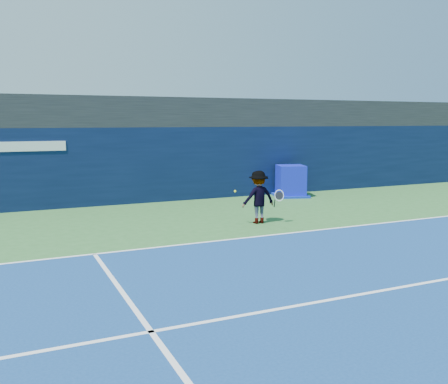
{
  "coord_description": "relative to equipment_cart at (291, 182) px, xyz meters",
  "views": [
    {
      "loc": [
        -6.99,
        -9.19,
        3.27
      ],
      "look_at": [
        -0.51,
        5.2,
        1.0
      ],
      "focal_mm": 40.0,
      "sensor_mm": 36.0,
      "label": 1
    }
  ],
  "objects": [
    {
      "name": "ground",
      "position": [
        -4.45,
        -9.15,
        -0.62
      ],
      "size": [
        80.0,
        80.0,
        0.0
      ],
      "primitive_type": "plane",
      "color": "#30662E",
      "rests_on": "ground"
    },
    {
      "name": "baseline",
      "position": [
        -4.45,
        -6.15,
        -0.61
      ],
      "size": [
        24.0,
        0.1,
        0.01
      ],
      "primitive_type": "cube",
      "color": "white",
      "rests_on": "ground"
    },
    {
      "name": "service_line",
      "position": [
        -4.45,
        -11.15,
        -0.61
      ],
      "size": [
        24.0,
        0.1,
        0.01
      ],
      "primitive_type": "cube",
      "color": "white",
      "rests_on": "ground"
    },
    {
      "name": "stadium_band",
      "position": [
        -4.45,
        2.35,
        2.98
      ],
      "size": [
        36.0,
        3.0,
        1.2
      ],
      "primitive_type": "cube",
      "color": "black",
      "rests_on": "back_wall_assembly"
    },
    {
      "name": "back_wall_assembly",
      "position": [
        -4.45,
        1.35,
        0.88
      ],
      "size": [
        36.0,
        1.03,
        3.0
      ],
      "color": "#091434",
      "rests_on": "ground"
    },
    {
      "name": "equipment_cart",
      "position": [
        0.0,
        0.0,
        0.0
      ],
      "size": [
        1.76,
        1.76,
        1.35
      ],
      "color": "#0D15B6",
      "rests_on": "ground"
    },
    {
      "name": "tennis_player",
      "position": [
        -3.97,
        -4.46,
        0.23
      ],
      "size": [
        1.3,
        0.71,
        1.69
      ],
      "color": "white",
      "rests_on": "ground"
    },
    {
      "name": "tennis_ball",
      "position": [
        -4.76,
        -4.38,
        0.45
      ],
      "size": [
        0.07,
        0.07,
        0.07
      ],
      "color": "#E9FB1B",
      "rests_on": "ground"
    }
  ]
}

